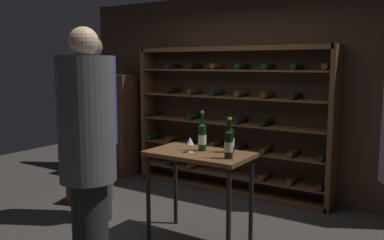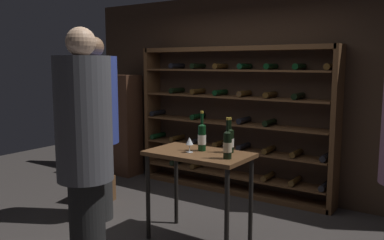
{
  "view_description": "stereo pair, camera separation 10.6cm",
  "coord_description": "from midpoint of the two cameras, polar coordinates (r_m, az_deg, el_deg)",
  "views": [
    {
      "loc": [
        2.38,
        -3.2,
        1.77
      ],
      "look_at": [
        0.17,
        0.23,
        1.2
      ],
      "focal_mm": 38.12,
      "sensor_mm": 36.0,
      "label": 1
    },
    {
      "loc": [
        2.46,
        -3.14,
        1.77
      ],
      "look_at": [
        0.17,
        0.23,
        1.2
      ],
      "focal_mm": 38.12,
      "sensor_mm": 36.0,
      "label": 2
    }
  ],
  "objects": [
    {
      "name": "ground_plane",
      "position": [
        4.36,
        -4.35,
        -15.95
      ],
      "size": [
        9.8,
        9.8,
        0.0
      ],
      "primitive_type": "plane",
      "color": "#383330"
    },
    {
      "name": "back_wall",
      "position": [
        5.64,
        7.24,
        3.61
      ],
      "size": [
        5.42,
        0.1,
        2.69
      ],
      "primitive_type": "cube",
      "color": "#3D2B1E",
      "rests_on": "ground"
    },
    {
      "name": "wine_rack",
      "position": [
        5.56,
        4.69,
        -0.11
      ],
      "size": [
        2.84,
        0.32,
        1.99
      ],
      "color": "brown",
      "rests_on": "ground"
    },
    {
      "name": "tasting_table",
      "position": [
        4.01,
        0.26,
        -6.22
      ],
      "size": [
        1.01,
        0.58,
        0.91
      ],
      "color": "brown",
      "rests_on": "ground"
    },
    {
      "name": "person_guest_khaki",
      "position": [
        4.64,
        -14.1,
        -0.15
      ],
      "size": [
        0.49,
        0.49,
        2.05
      ],
      "rotation": [
        0.0,
        0.0,
        -3.11
      ],
      "color": "#272727",
      "rests_on": "ground"
    },
    {
      "name": "person_host_in_suit",
      "position": [
        3.21,
        -15.34,
        -3.78
      ],
      "size": [
        0.43,
        0.43,
        2.03
      ],
      "rotation": [
        0.0,
        0.0,
        -1.63
      ],
      "color": "black",
      "rests_on": "ground"
    },
    {
      "name": "wine_crate",
      "position": [
        5.44,
        -14.61,
        -9.45
      ],
      "size": [
        0.55,
        0.46,
        0.33
      ],
      "primitive_type": "cube",
      "rotation": [
        0.0,
        0.0,
        0.27
      ],
      "color": "brown",
      "rests_on": "ground"
    },
    {
      "name": "display_cabinet",
      "position": [
        6.54,
        -10.4,
        -0.74
      ],
      "size": [
        0.44,
        0.36,
        1.59
      ],
      "primitive_type": "cube",
      "color": "#4C2D1E",
      "rests_on": "ground"
    },
    {
      "name": "wine_bottle_amber_reserve",
      "position": [
        3.96,
        4.6,
        -2.78
      ],
      "size": [
        0.08,
        0.08,
        0.34
      ],
      "color": "black",
      "rests_on": "tasting_table"
    },
    {
      "name": "wine_bottle_green_slim",
      "position": [
        3.7,
        4.35,
        -3.36
      ],
      "size": [
        0.08,
        0.08,
        0.38
      ],
      "color": "black",
      "rests_on": "tasting_table"
    },
    {
      "name": "wine_bottle_gold_foil",
      "position": [
        4.02,
        0.69,
        -2.34
      ],
      "size": [
        0.08,
        0.08,
        0.4
      ],
      "color": "black",
      "rests_on": "tasting_table"
    },
    {
      "name": "wine_glass_stemmed_right",
      "position": [
        3.95,
        -1.05,
        -3.06
      ],
      "size": [
        0.07,
        0.07,
        0.15
      ],
      "color": "silver",
      "rests_on": "tasting_table"
    }
  ]
}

